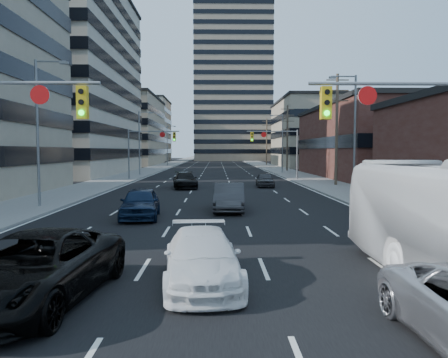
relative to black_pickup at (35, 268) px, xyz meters
The scene contains 27 objects.
road_surface 126.84m from the black_pickup, 88.26° to the left, with size 18.00×300.00×0.02m, color black.
sidewalk_left 127.01m from the black_pickup, 93.46° to the left, with size 5.00×300.00×0.15m, color slate.
sidewalk_right 127.71m from the black_pickup, 83.10° to the left, with size 5.00×300.00×0.15m, color slate.
office_left_mid 62.72m from the black_pickup, 112.19° to the left, with size 26.00×34.00×28.00m, color #ADA089.
office_left_far 99.12m from the black_pickup, 101.76° to the left, with size 20.00×30.00×16.00m, color gray.
storefront_right_mid 54.56m from the black_pickup, 59.24° to the left, with size 20.00×30.00×9.00m, color #472119.
office_right_far 89.77m from the black_pickup, 71.21° to the left, with size 22.00×28.00×14.00m, color gray.
apartment_tower 149.79m from the black_pickup, 86.16° to the left, with size 26.00×26.00×58.00m, color gray.
bg_block_left 139.20m from the black_pickup, 100.02° to the left, with size 24.00×24.00×20.00m, color #ADA089.
bg_block_right 131.85m from the black_pickup, 74.21° to the left, with size 22.00×22.00×12.00m, color gray.
signal_near_right 12.76m from the black_pickup, 22.92° to the left, with size 6.59×0.33×6.00m.
signal_far_left 42.10m from the black_pickup, 95.25° to the left, with size 6.09×0.33×6.00m.
signal_far_right 43.48m from the black_pickup, 74.58° to the left, with size 6.09×0.33×6.00m.
utility_pole_block 36.83m from the black_pickup, 63.92° to the left, with size 2.20×0.28×11.00m.
utility_pole_midblock 64.99m from the black_pickup, 75.66° to the left, with size 2.20×0.28×11.00m.
utility_pole_distant 94.29m from the black_pickup, 80.19° to the left, with size 2.20×0.28×11.00m.
streetlight_left_near 18.49m from the black_pickup, 111.16° to the left, with size 2.03×0.22×9.00m.
streetlight_left_mid 52.36m from the black_pickup, 97.15° to the left, with size 2.03×0.22×9.00m.
streetlight_left_far 87.13m from the black_pickup, 94.28° to the left, with size 2.03×0.22×9.00m.
streetlight_right_near 26.33m from the black_pickup, 56.93° to the left, with size 2.03×0.22×9.00m.
streetlight_right_far 58.68m from the black_pickup, 75.98° to the left, with size 2.03×0.22×9.00m.
black_pickup is the anchor object (origin of this frame).
white_van 4.09m from the black_pickup, 19.92° to the left, with size 1.96×4.82×1.40m, color white.
sedan_blue 12.67m from the black_pickup, 88.87° to the left, with size 1.90×4.73×1.61m, color #0D1C35.
sedan_grey_center 16.12m from the black_pickup, 72.02° to the left, with size 1.72×4.92×1.62m, color #333235.
sedan_black_far 30.67m from the black_pickup, 87.59° to the left, with size 2.14×5.27×1.53m, color black.
sedan_grey_right 33.34m from the black_pickup, 74.44° to the left, with size 1.65×4.11×1.40m, color #39393C.
Camera 1 is at (0.39, -6.83, 3.55)m, focal length 35.00 mm.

